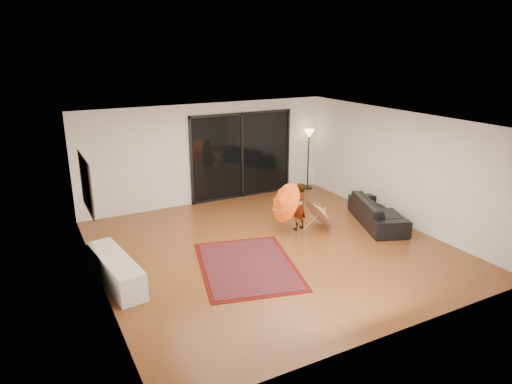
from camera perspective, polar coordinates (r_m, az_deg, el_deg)
floor at (r=9.83m, az=1.97°, el=-6.98°), size 7.00×7.00×0.00m
ceiling at (r=9.04m, az=2.16°, el=8.76°), size 7.00×7.00×0.00m
wall_back at (r=12.40m, az=-6.02°, el=4.78°), size 7.00×0.00×7.00m
wall_front at (r=6.75m, az=17.12°, el=-7.26°), size 7.00×0.00×7.00m
wall_left at (r=8.27m, az=-19.51°, el=-2.82°), size 0.00×7.00×7.00m
wall_right at (r=11.44m, az=17.48°, el=2.95°), size 0.00×7.00×7.00m
sliding_door at (r=12.80m, az=-1.79°, el=4.59°), size 3.06×0.07×2.40m
painting at (r=9.13m, az=-20.47°, el=0.96°), size 0.04×1.28×1.08m
media_console at (r=8.72m, az=-17.13°, el=-9.31°), size 0.71×1.92×0.52m
speaker at (r=9.18m, az=-17.66°, el=-8.61°), size 0.35×0.35×0.33m
persian_rug at (r=9.06m, az=-1.10°, el=-9.17°), size 2.38×2.89×0.02m
sofa at (r=11.39m, az=14.94°, el=-2.40°), size 1.54×2.26×0.61m
ottoman at (r=11.12m, az=15.67°, el=-3.55°), size 0.89×0.89×0.40m
floor_lamp at (r=13.61m, az=6.63°, el=6.20°), size 0.31×0.31×1.79m
child at (r=10.63m, az=5.42°, el=-1.83°), size 0.47×0.38×1.13m
parasol_orange at (r=10.26m, az=3.02°, el=-1.50°), size 0.56×0.93×0.91m
parasol_white at (r=10.86m, az=8.50°, el=-1.85°), size 0.63×0.81×0.93m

